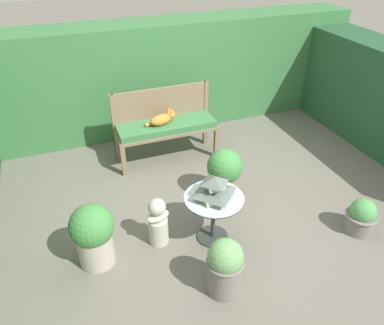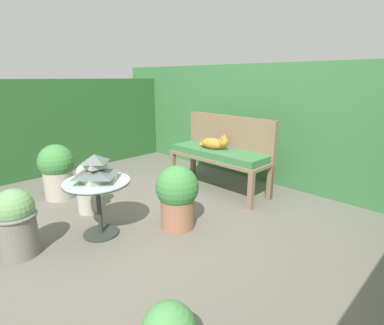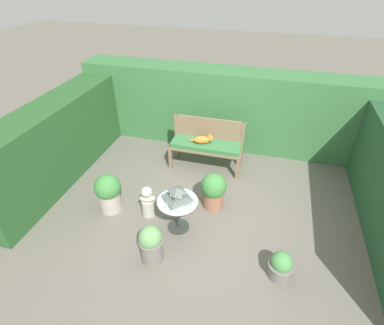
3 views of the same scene
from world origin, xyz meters
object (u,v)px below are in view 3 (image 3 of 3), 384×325
object	(u,v)px
potted_plant_table_far	(108,192)
pagoda_birdhouse	(177,195)
patio_table	(178,207)
potted_plant_hedge_corner	(281,265)
potted_plant_bench_left	(151,243)
cat	(204,139)
garden_bench	(206,147)
potted_plant_patio_mid	(213,190)
garden_bust	(148,202)

from	to	relation	value
potted_plant_table_far	pagoda_birdhouse	bearing A→B (deg)	-4.67
patio_table	potted_plant_hedge_corner	xyz separation A→B (m)	(1.55, -0.47, -0.24)
potted_plant_hedge_corner	potted_plant_table_far	size ratio (longest dim) A/B	0.60
potted_plant_table_far	potted_plant_bench_left	bearing A→B (deg)	-36.22
cat	pagoda_birdhouse	distance (m)	1.70
cat	patio_table	world-z (taller)	cat
potted_plant_bench_left	garden_bench	bearing A→B (deg)	85.03
garden_bench	patio_table	distance (m)	1.71
pagoda_birdhouse	potted_plant_patio_mid	xyz separation A→B (m)	(0.42, 0.63, -0.31)
garden_bench	patio_table	bearing A→B (deg)	-91.08
potted_plant_bench_left	potted_plant_patio_mid	size ratio (longest dim) A/B	0.92
patio_table	potted_plant_patio_mid	xyz separation A→B (m)	(0.42, 0.63, -0.09)
potted_plant_hedge_corner	potted_plant_patio_mid	bearing A→B (deg)	136.04
garden_bust	potted_plant_hedge_corner	size ratio (longest dim) A/B	1.37
potted_plant_patio_mid	pagoda_birdhouse	bearing A→B (deg)	-123.56
patio_table	potted_plant_bench_left	xyz separation A→B (m)	(-0.17, -0.66, -0.12)
garden_bust	potted_plant_bench_left	size ratio (longest dim) A/B	0.95
potted_plant_hedge_corner	pagoda_birdhouse	bearing A→B (deg)	163.31
cat	potted_plant_bench_left	distance (m)	2.39
cat	potted_plant_patio_mid	xyz separation A→B (m)	(0.43, -1.07, -0.30)
potted_plant_hedge_corner	garden_bust	bearing A→B (deg)	163.85
garden_bust	potted_plant_table_far	size ratio (longest dim) A/B	0.82
garden_bench	cat	bearing A→B (deg)	-162.16
pagoda_birdhouse	garden_bust	distance (m)	0.70
cat	potted_plant_hedge_corner	bearing A→B (deg)	-69.02
potted_plant_bench_left	potted_plant_patio_mid	distance (m)	1.42
pagoda_birdhouse	potted_plant_table_far	bearing A→B (deg)	175.33
patio_table	cat	bearing A→B (deg)	90.54
garden_bust	potted_plant_hedge_corner	xyz separation A→B (m)	(2.11, -0.61, -0.08)
cat	garden_bust	world-z (taller)	cat
pagoda_birdhouse	potted_plant_table_far	world-z (taller)	pagoda_birdhouse
potted_plant_patio_mid	garden_bench	bearing A→B (deg)	109.53
patio_table	potted_plant_table_far	bearing A→B (deg)	175.33
pagoda_birdhouse	potted_plant_hedge_corner	xyz separation A→B (m)	(1.55, -0.47, -0.46)
cat	potted_plant_hedge_corner	world-z (taller)	cat
patio_table	potted_plant_table_far	xyz separation A→B (m)	(-1.21, 0.10, -0.06)
garden_bust	potted_plant_patio_mid	size ratio (longest dim) A/B	0.87
cat	potted_plant_table_far	xyz separation A→B (m)	(-1.20, -1.60, -0.27)
garden_bench	potted_plant_table_far	world-z (taller)	potted_plant_table_far
garden_bust	potted_plant_table_far	bearing A→B (deg)	170.46
garden_bust	patio_table	bearing A→B (deg)	-28.25
potted_plant_table_far	potted_plant_bench_left	distance (m)	1.29
pagoda_birdhouse	cat	bearing A→B (deg)	90.54
pagoda_birdhouse	potted_plant_patio_mid	world-z (taller)	pagoda_birdhouse
garden_bust	potted_plant_bench_left	xyz separation A→B (m)	(0.38, -0.81, 0.04)
garden_bust	potted_plant_table_far	world-z (taller)	potted_plant_table_far
cat	potted_plant_table_far	world-z (taller)	cat
garden_bench	cat	size ratio (longest dim) A/B	3.17
garden_bust	pagoda_birdhouse	bearing A→B (deg)	-28.25
garden_bench	cat	xyz separation A→B (m)	(-0.05, -0.02, 0.17)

